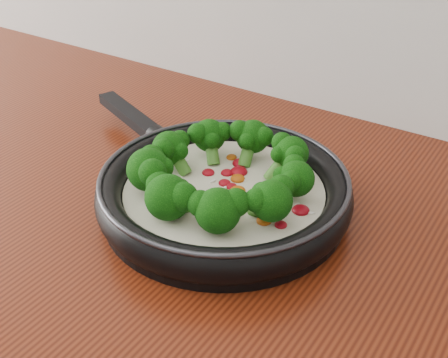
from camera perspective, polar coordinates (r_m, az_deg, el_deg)
The scene contains 1 object.
skillet at distance 0.76m, azimuth -0.24°, elevation -0.91°, with size 0.55×0.43×0.10m.
Camera 1 is at (0.50, 0.59, 1.35)m, focal length 47.22 mm.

